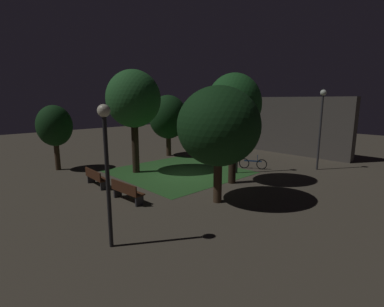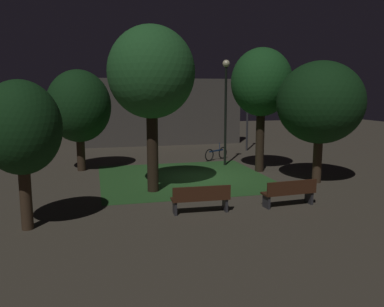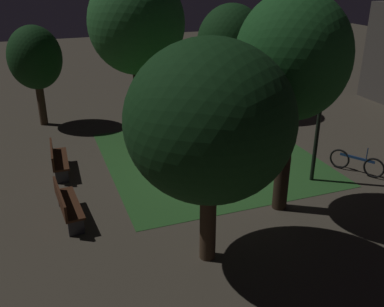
{
  "view_description": "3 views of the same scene",
  "coord_description": "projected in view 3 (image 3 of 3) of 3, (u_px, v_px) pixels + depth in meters",
  "views": [
    {
      "loc": [
        11.86,
        -10.63,
        4.34
      ],
      "look_at": [
        -0.49,
        1.03,
        1.09
      ],
      "focal_mm": 26.32,
      "sensor_mm": 36.0,
      "label": 1
    },
    {
      "loc": [
        -4.59,
        -15.94,
        3.72
      ],
      "look_at": [
        -0.49,
        0.39,
        1.03
      ],
      "focal_mm": 36.63,
      "sensor_mm": 36.0,
      "label": 2
    },
    {
      "loc": [
        11.69,
        -5.04,
        6.11
      ],
      "look_at": [
        0.25,
        -0.82,
        0.78
      ],
      "focal_mm": 40.39,
      "sensor_mm": 36.0,
      "label": 3
    }
  ],
  "objects": [
    {
      "name": "bicycle",
      "position": [
        356.0,
        163.0,
        13.71
      ],
      "size": [
        1.54,
        0.95,
        0.93
      ],
      "color": "black",
      "rests_on": "ground"
    },
    {
      "name": "bench_front_left",
      "position": [
        66.0,
        203.0,
        11.11
      ],
      "size": [
        1.83,
        0.61,
        0.88
      ],
      "color": "#422314",
      "rests_on": "ground"
    },
    {
      "name": "tree_back_right",
      "position": [
        35.0,
        58.0,
        16.97
      ],
      "size": [
        2.1,
        2.1,
        4.03
      ],
      "color": "#423021",
      "rests_on": "ground"
    },
    {
      "name": "grass_lawn",
      "position": [
        210.0,
        158.0,
        14.92
      ],
      "size": [
        7.14,
        6.92,
        0.01
      ],
      "primitive_type": "cube",
      "color": "#2D6028",
      "rests_on": "ground"
    },
    {
      "name": "tree_right_canopy",
      "position": [
        137.0,
        25.0,
        13.98
      ],
      "size": [
        3.15,
        3.15,
        6.05
      ],
      "color": "#2D2116",
      "rests_on": "ground"
    },
    {
      "name": "tree_left_canopy",
      "position": [
        210.0,
        122.0,
        8.55
      ],
      "size": [
        3.44,
        3.44,
        4.92
      ],
      "color": "#423021",
      "rests_on": "ground"
    },
    {
      "name": "ground_plane",
      "position": [
        213.0,
        169.0,
        14.09
      ],
      "size": [
        60.0,
        60.0,
        0.0
      ],
      "primitive_type": "plane",
      "color": "#4C4438"
    },
    {
      "name": "tree_tall_center",
      "position": [
        293.0,
        59.0,
        10.25
      ],
      "size": [
        2.77,
        2.77,
        5.66
      ],
      "color": "#2D2116",
      "rests_on": "ground"
    },
    {
      "name": "lamp_post_near_wall",
      "position": [
        325.0,
        68.0,
        11.98
      ],
      "size": [
        0.36,
        0.36,
        5.22
      ],
      "color": "black",
      "rests_on": "ground"
    },
    {
      "name": "tree_back_left",
      "position": [
        231.0,
        45.0,
        18.33
      ],
      "size": [
        2.95,
        2.95,
        4.7
      ],
      "color": "#38281C",
      "rests_on": "ground"
    },
    {
      "name": "bench_corner",
      "position": [
        57.0,
        159.0,
        13.68
      ],
      "size": [
        1.81,
        0.54,
        0.88
      ],
      "color": "#422314",
      "rests_on": "ground"
    }
  ]
}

